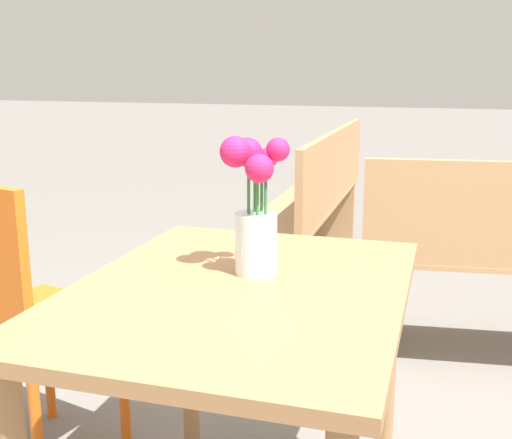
# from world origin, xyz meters

# --- Properties ---
(table_front) EXTENTS (0.74, 0.96, 0.72)m
(table_front) POSITION_xyz_m (0.00, 0.00, 0.61)
(table_front) COLOR #9E7047
(table_front) RESTS_ON ground_plane
(flower_vase) EXTENTS (0.16, 0.15, 0.31)m
(flower_vase) POSITION_xyz_m (0.00, 0.09, 0.86)
(flower_vase) COLOR silver
(flower_vase) RESTS_ON table_front
(cafe_chair) EXTENTS (0.47, 0.47, 0.89)m
(cafe_chair) POSITION_xyz_m (-0.74, 0.16, 0.52)
(cafe_chair) COLOR orange
(cafe_chair) RESTS_ON ground_plane
(bench_near) EXTENTS (0.45, 1.85, 0.85)m
(bench_near) POSITION_xyz_m (-0.36, 2.23, 0.47)
(bench_near) COLOR tan
(bench_near) RESTS_ON ground_plane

